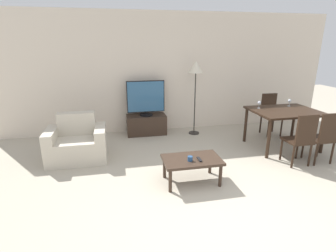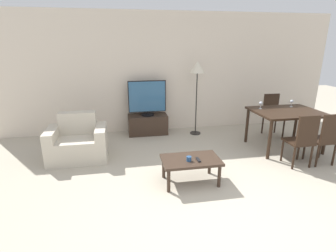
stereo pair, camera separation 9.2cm
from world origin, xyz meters
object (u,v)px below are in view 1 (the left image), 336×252
Objects in this scene: dining_chair_near_right at (324,136)px; armchair at (77,144)px; wine_glass_left at (290,101)px; tv at (146,98)px; dining_table at (284,114)px; dining_chair_near at (301,138)px; cup_white_near at (190,159)px; dining_chair_far at (270,112)px; tv_stand at (146,125)px; remote_primary at (199,159)px; coffee_table at (192,162)px; floor_lamp at (196,71)px; wine_glass_center at (259,103)px.

armchair is at bearing 166.17° from dining_chair_near_right.
armchair is 6.97× the size of wine_glass_left.
tv is (1.39, 1.13, 0.55)m from armchair.
dining_table is (3.96, -0.22, 0.39)m from armchair.
dining_chair_near is 2.03m from cup_white_near.
dining_chair_far is (2.79, -0.55, -0.33)m from tv.
tv is at bearing 39.14° from armchair.
dining_chair_far reaches higher than cup_white_near.
remote_primary is at bearing -78.78° from tv_stand.
coffee_table is at bearing -152.72° from wine_glass_left.
dining_chair_near is 2.51m from floor_lamp.
armchair is at bearing -140.86° from tv.
dining_table is at bearing -105.29° from dining_chair_far.
cup_white_near reaches higher than tv_stand.
dining_table is 0.86m from dining_chair_near.
remote_primary is 1.03× the size of wine_glass_center.
dining_table is at bearing -27.79° from tv.
tv is 0.91× the size of dining_chair_far.
dining_chair_near is at bearing -57.28° from floor_lamp.
dining_chair_far is (4.18, 0.59, 0.21)m from armchair.
tv_stand is 2.94m from dining_table.
dining_chair_near_right is at bearing 5.85° from cup_white_near.
tv_stand is 2.50m from wine_glass_center.
wine_glass_center is (-0.64, -0.56, 0.37)m from dining_chair_far.
dining_chair_near is 12.45× the size of cup_white_near.
floor_lamp is at bearing 20.61° from armchair.
remote_primary is 2.02× the size of cup_white_near.
wine_glass_center is at bearing -27.32° from tv_stand.
tv is 11.36× the size of cup_white_near.
coffee_table is (0.39, -2.34, -0.50)m from tv.
wine_glass_left is 0.71m from wine_glass_center.
tv is at bearing -90.00° from tv_stand.
dining_chair_near_right is at bearing -58.65° from wine_glass_center.
dining_chair_near reaches higher than tv_stand.
wine_glass_center is at bearing -138.94° from dining_chair_far.
remote_primary is at bearing -150.54° from wine_glass_left.
tv is 2.47m from cup_white_near.
tv_stand is 5.93× the size of remote_primary.
floor_lamp reaches higher than coffee_table.
floor_lamp reaches higher than wine_glass_center.
cup_white_near is at bearing -108.71° from floor_lamp.
tv is 2.91m from dining_table.
dining_chair_near is (1.96, 0.18, 0.17)m from coffee_table.
tv_stand is 6.10× the size of wine_glass_center.
cup_white_near is at bearing -82.04° from tv_stand.
floor_lamp is (1.09, -0.20, 1.21)m from tv_stand.
dining_chair_near_right is at bearing -37.77° from tv.
coffee_table is at bearing -108.08° from floor_lamp.
floor_lamp is at bearing 74.63° from remote_primary.
dining_chair_near_right is at bearing -49.05° from floor_lamp.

